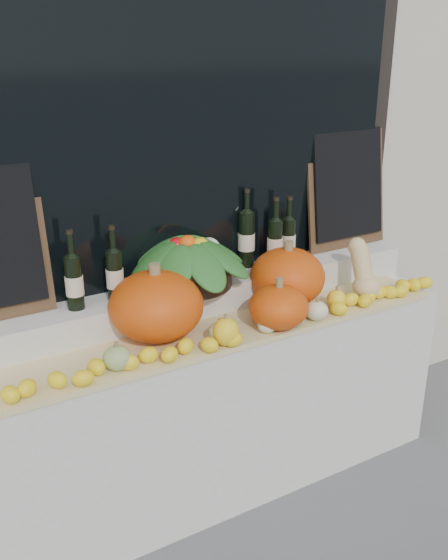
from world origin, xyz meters
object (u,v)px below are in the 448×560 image
Objects in this scene: pumpkin_left at (156,306)px; wine_bottle_tall at (246,239)px; pumpkin_right at (287,277)px; butternut_squash at (363,273)px; produce_bowl at (188,260)px.

wine_bottle_tall is (0.60, 0.24, 0.13)m from pumpkin_left.
pumpkin_left is at bearing -157.89° from wine_bottle_tall.
butternut_squash is at bearing -16.96° from pumpkin_right.
pumpkin_left is 1.40× the size of butternut_squash.
produce_bowl is (0.24, 0.17, 0.11)m from pumpkin_left.
butternut_squash is 0.87m from produce_bowl.
butternut_squash is at bearing -37.19° from wine_bottle_tall.
pumpkin_left reaches higher than butternut_squash.
pumpkin_right is 1.24× the size of butternut_squash.
wine_bottle_tall is at bearing 11.55° from produce_bowl.
produce_bowl is (-0.82, 0.27, 0.13)m from butternut_squash.
wine_bottle_tall is at bearing 109.95° from pumpkin_right.
pumpkin_right is 0.49m from produce_bowl.
produce_bowl is at bearing -168.45° from wine_bottle_tall.
pumpkin_left is 0.68m from pumpkin_right.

